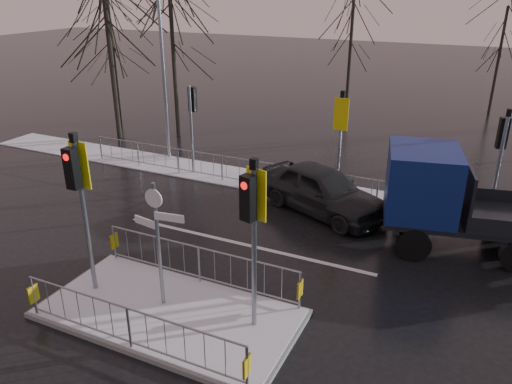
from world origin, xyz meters
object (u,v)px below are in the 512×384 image
at_px(car_far_lane, 322,190).
at_px(flatbed_truck, 453,198).
at_px(traffic_island, 168,301).
at_px(street_lamp_left, 163,53).

height_order(car_far_lane, flatbed_truck, flatbed_truck).
bearing_deg(flatbed_truck, car_far_lane, 169.69).
bearing_deg(car_far_lane, traffic_island, -168.17).
distance_m(traffic_island, street_lamp_left, 12.17).
xyz_separation_m(car_far_lane, flatbed_truck, (4.08, -0.74, 0.76)).
bearing_deg(car_far_lane, street_lamp_left, 95.19).
bearing_deg(traffic_island, street_lamp_left, 124.07).
relative_size(car_far_lane, street_lamp_left, 0.57).
relative_size(car_far_lane, flatbed_truck, 0.70).
xyz_separation_m(flatbed_truck, street_lamp_left, (-11.88, 3.25, 2.93)).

